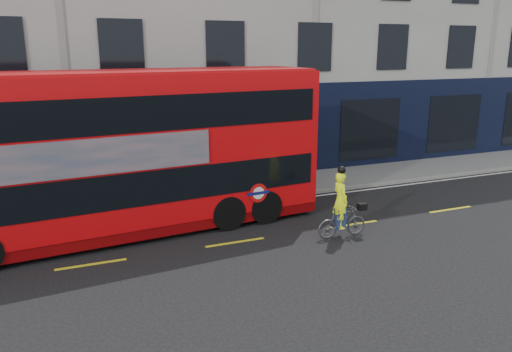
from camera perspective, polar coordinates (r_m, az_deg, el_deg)
ground at (r=12.54m, az=-17.76°, el=-12.26°), size 120.00×120.00×0.00m
pavement at (r=18.58m, az=-19.54°, el=-3.38°), size 60.00×3.00×0.12m
kerb at (r=17.15m, az=-19.25°, el=-4.81°), size 60.00×0.12×0.13m
road_edge_line at (r=16.89m, az=-19.17°, el=-5.32°), size 58.00×0.10×0.01m
lane_dashes at (r=13.90m, az=-18.31°, el=-9.57°), size 58.00×0.12×0.01m
bus at (r=15.25m, az=-14.86°, el=2.63°), size 12.22×3.76×4.86m
cyclist at (r=14.97m, az=9.74°, el=-4.23°), size 1.59×0.62×2.19m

